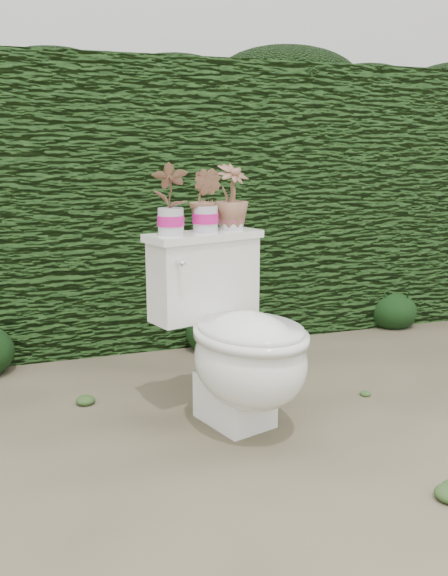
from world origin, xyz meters
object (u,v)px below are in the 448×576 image
object	(u,v)px
potted_plant_center	(205,202)
potted_plant_right	(231,199)
toilet	(238,342)
potted_plant_left	(170,201)

from	to	relation	value
potted_plant_center	potted_plant_right	distance (m)	0.14
toilet	potted_plant_right	size ratio (longest dim) A/B	2.94
potted_plant_center	potted_plant_right	xyz separation A→B (m)	(0.13, 0.04, 0.01)
toilet	potted_plant_center	xyz separation A→B (m)	(-0.06, 0.23, 0.55)
toilet	potted_plant_center	bearing A→B (deg)	88.11
toilet	potted_plant_right	world-z (taller)	potted_plant_right
potted_plant_left	potted_plant_center	world-z (taller)	potted_plant_left
toilet	potted_plant_center	world-z (taller)	potted_plant_center
potted_plant_left	potted_plant_right	xyz separation A→B (m)	(0.29, 0.09, -0.01)
toilet	potted_plant_right	bearing A→B (deg)	59.07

